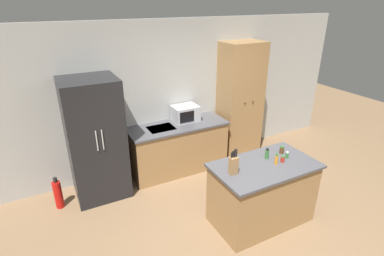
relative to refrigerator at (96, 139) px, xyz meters
name	(u,v)px	position (x,y,z in m)	size (l,w,h in m)	color
ground_plane	(251,236)	(1.51, -1.93, -0.94)	(14.00, 14.00, 0.00)	#846647
wall_back	(175,95)	(1.51, 0.40, 0.36)	(7.20, 0.06, 2.60)	#B2B2AD
refrigerator	(96,139)	(0.00, 0.00, 0.00)	(0.80, 0.77, 1.87)	black
back_counter	(178,147)	(1.39, 0.06, -0.49)	(1.74, 0.67, 0.88)	#9E7547
pantry_cabinet	(240,101)	(2.73, 0.11, 0.16)	(0.76, 0.55, 2.19)	#9E7547
kitchen_island	(262,193)	(1.83, -1.71, -0.49)	(1.39, 0.80, 0.89)	#9E7547
microwave	(185,113)	(1.60, 0.18, 0.08)	(0.45, 0.36, 0.27)	#B2B5B7
knife_block	(234,165)	(1.33, -1.70, 0.08)	(0.10, 0.08, 0.34)	#9E7547
spice_bottle_tall_dark	(282,150)	(2.24, -1.57, 0.00)	(0.06, 0.06, 0.11)	#563319
spice_bottle_short_red	(283,159)	(2.07, -1.76, -0.01)	(0.05, 0.05, 0.09)	#B2281E
spice_bottle_amber_oil	(267,154)	(1.95, -1.59, 0.02)	(0.05, 0.05, 0.15)	#337033
spice_bottle_green_herb	(276,159)	(1.96, -1.76, 0.02)	(0.04, 0.04, 0.15)	orange
spice_bottle_pale_salt	(287,155)	(2.20, -1.71, 0.00)	(0.04, 0.04, 0.09)	#337033
fire_extinguisher	(58,194)	(-0.65, -0.11, -0.71)	(0.12, 0.12, 0.51)	red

